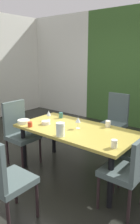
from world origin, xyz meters
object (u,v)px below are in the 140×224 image
at_px(chair_right_near, 128,169).
at_px(cup_south, 108,124).
at_px(chair_left_near, 19,130).
at_px(serving_bowl_rear, 24,122).
at_px(chair_head_far, 115,119).
at_px(wine_glass_near_shelf, 78,120).
at_px(cup_corner, 30,124).
at_px(chair_head_near, 3,177).
at_px(cup_west, 61,115).
at_px(serving_bowl_right, 46,123).
at_px(cup_east, 114,144).
at_px(pitcher_north, 60,129).
at_px(wine_glass_center, 49,113).
at_px(dining_table, 76,134).

distance_m(chair_right_near, cup_south, 0.91).
relative_size(chair_left_near, serving_bowl_rear, 5.51).
bearing_deg(chair_head_far, wine_glass_near_shelf, 91.93).
distance_m(serving_bowl_rear, cup_corner, 0.22).
relative_size(chair_head_near, cup_west, 10.90).
distance_m(chair_left_near, cup_corner, 0.44).
bearing_deg(serving_bowl_right, cup_east, -6.05).
height_order(wine_glass_near_shelf, cup_south, wine_glass_near_shelf).
distance_m(cup_corner, pitcher_north, 0.61).
height_order(wine_glass_center, serving_bowl_rear, wine_glass_center).
bearing_deg(cup_west, cup_corner, -94.82).
bearing_deg(chair_head_far, serving_bowl_rear, 64.20).
bearing_deg(cup_east, cup_west, 157.29).
bearing_deg(chair_left_near, cup_east, 90.43).
xyz_separation_m(cup_corner, cup_east, (1.33, 0.11, 0.01)).
height_order(dining_table, chair_head_far, chair_head_far).
height_order(cup_west, cup_east, cup_east).
bearing_deg(serving_bowl_rear, cup_south, 30.58).
height_order(dining_table, cup_corner, cup_corner).
xyz_separation_m(dining_table, chair_left_near, (-0.96, -0.28, -0.08)).
bearing_deg(chair_head_far, cup_east, 116.57).
bearing_deg(cup_east, cup_corner, -175.48).
distance_m(chair_left_near, serving_bowl_rear, 0.26).
bearing_deg(serving_bowl_right, serving_bowl_rear, -149.79).
relative_size(serving_bowl_rear, pitcher_north, 1.02).
distance_m(chair_right_near, serving_bowl_rear, 1.75).
xyz_separation_m(chair_left_near, chair_head_far, (0.94, 1.56, 0.01)).
relative_size(dining_table, cup_corner, 22.84).
bearing_deg(wine_glass_near_shelf, pitcher_north, -89.71).
bearing_deg(cup_south, wine_glass_center, -162.73).
xyz_separation_m(chair_head_near, wine_glass_near_shelf, (-0.01, 1.30, 0.30)).
relative_size(wine_glass_center, pitcher_north, 0.87).
height_order(dining_table, chair_head_near, chair_head_near).
height_order(chair_head_far, pitcher_north, chair_head_far).
distance_m(wine_glass_near_shelf, serving_bowl_right, 0.53).
height_order(chair_left_near, serving_bowl_rear, chair_left_near).
height_order(chair_right_near, cup_east, chair_right_near).
bearing_deg(chair_head_near, serving_bowl_rear, 130.40).
relative_size(chair_left_near, cup_east, 10.82).
bearing_deg(wine_glass_near_shelf, chair_left_near, -163.24).
distance_m(wine_glass_near_shelf, cup_south, 0.46).
height_order(wine_glass_center, cup_west, wine_glass_center).
bearing_deg(serving_bowl_rear, cup_corner, -14.83).
height_order(chair_left_near, cup_east, chair_left_near).
bearing_deg(chair_head_near, dining_table, 91.39).
height_order(chair_head_far, wine_glass_near_shelf, chair_head_far).
relative_size(chair_head_near, wine_glass_center, 6.30).
bearing_deg(chair_head_near, cup_corner, 123.88).
relative_size(wine_glass_near_shelf, cup_west, 1.83).
bearing_deg(serving_bowl_right, chair_left_near, -163.27).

